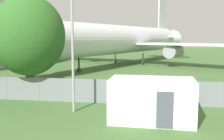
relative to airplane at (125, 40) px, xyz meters
name	(u,v)px	position (x,y,z in m)	size (l,w,h in m)	color
perimeter_fence	(72,90)	(-1.14, -26.78, -3.38)	(56.07, 0.07, 1.71)	gray
airplane	(125,40)	(0.00, 0.00, 0.00)	(35.73, 44.19, 13.57)	silver
portable_cabin	(152,100)	(4.49, -30.36, -3.03)	(4.66, 2.63, 2.40)	silver
tree_behind_benches	(28,36)	(-4.51, -26.44, 0.52)	(5.36, 5.36, 7.72)	brown
light_mast	(72,23)	(-0.33, -29.20, 1.29)	(0.44, 0.44, 9.23)	#99999E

